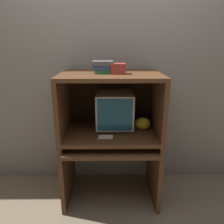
% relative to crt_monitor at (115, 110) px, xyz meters
% --- Properties ---
extents(ground_plane, '(12.00, 12.00, 0.00)m').
position_rel_crt_monitor_xyz_m(ground_plane, '(-0.04, -0.44, -0.95)').
color(ground_plane, '#756651').
extents(wall_back, '(6.00, 0.06, 2.60)m').
position_rel_crt_monitor_xyz_m(wall_back, '(-0.04, 0.28, 0.35)').
color(wall_back, gray).
rests_on(wall_back, ground_plane).
extents(desk_base, '(0.97, 0.69, 0.66)m').
position_rel_crt_monitor_xyz_m(desk_base, '(-0.04, -0.15, -0.53)').
color(desk_base, '#4C2D19').
rests_on(desk_base, ground_plane).
extents(desk_monitor_shelf, '(0.97, 0.65, 0.10)m').
position_rel_crt_monitor_xyz_m(desk_monitor_shelf, '(-0.04, -0.11, -0.22)').
color(desk_monitor_shelf, '#4C2D19').
rests_on(desk_monitor_shelf, desk_base).
extents(hutch_upper, '(0.97, 0.65, 0.59)m').
position_rel_crt_monitor_xyz_m(hutch_upper, '(-0.04, -0.08, 0.20)').
color(hutch_upper, '#4C2D19').
rests_on(hutch_upper, desk_monitor_shelf).
extents(crt_monitor, '(0.38, 0.39, 0.38)m').
position_rel_crt_monitor_xyz_m(crt_monitor, '(0.00, 0.00, 0.00)').
color(crt_monitor, beige).
rests_on(crt_monitor, desk_monitor_shelf).
extents(keyboard, '(0.38, 0.16, 0.03)m').
position_rel_crt_monitor_xyz_m(keyboard, '(0.03, -0.23, -0.28)').
color(keyboard, black).
rests_on(keyboard, desk_base).
extents(mouse, '(0.06, 0.04, 0.03)m').
position_rel_crt_monitor_xyz_m(mouse, '(0.28, -0.22, -0.28)').
color(mouse, '#B7B7B7').
rests_on(mouse, desk_base).
extents(snack_bag, '(0.16, 0.12, 0.13)m').
position_rel_crt_monitor_xyz_m(snack_bag, '(0.29, -0.07, -0.13)').
color(snack_bag, gold).
rests_on(snack_bag, desk_monitor_shelf).
extents(book_stack, '(0.19, 0.16, 0.11)m').
position_rel_crt_monitor_xyz_m(book_stack, '(-0.11, -0.10, 0.45)').
color(book_stack, '#236638').
rests_on(book_stack, hutch_upper).
extents(paper_card, '(0.14, 0.09, 0.00)m').
position_rel_crt_monitor_xyz_m(paper_card, '(-0.09, -0.26, -0.19)').
color(paper_card, beige).
rests_on(paper_card, desk_monitor_shelf).
extents(storage_box, '(0.13, 0.11, 0.09)m').
position_rel_crt_monitor_xyz_m(storage_box, '(0.03, -0.15, 0.44)').
color(storage_box, maroon).
rests_on(storage_box, hutch_upper).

